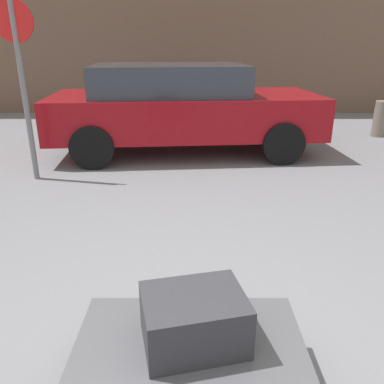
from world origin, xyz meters
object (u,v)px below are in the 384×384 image
(luggage_cart, at_px, (191,356))
(bollard_kerb_mid, at_px, (382,119))
(parked_car, at_px, (183,106))
(no_parking_sign, at_px, (23,73))
(suitcase_charcoal_rear_left, at_px, (195,319))
(bollard_kerb_near, at_px, (310,119))

(luggage_cart, height_order, bollard_kerb_mid, bollard_kerb_mid)
(parked_car, relative_size, bollard_kerb_mid, 6.43)
(parked_car, relative_size, no_parking_sign, 1.98)
(suitcase_charcoal_rear_left, relative_size, parked_car, 0.11)
(bollard_kerb_mid, bearing_deg, suitcase_charcoal_rear_left, -121.21)
(suitcase_charcoal_rear_left, bearing_deg, parked_car, 79.22)
(suitcase_charcoal_rear_left, height_order, parked_car, parked_car)
(no_parking_sign, bearing_deg, bollard_kerb_near, 30.28)
(parked_car, distance_m, bollard_kerb_near, 2.74)
(parked_car, bearing_deg, no_parking_sign, -143.75)
(luggage_cart, relative_size, suitcase_charcoal_rear_left, 2.33)
(luggage_cart, height_order, no_parking_sign, no_parking_sign)
(parked_car, distance_m, no_parking_sign, 2.50)
(suitcase_charcoal_rear_left, xyz_separation_m, parked_car, (-0.18, 4.92, 0.29))
(parked_car, height_order, bollard_kerb_near, parked_car)
(suitcase_charcoal_rear_left, distance_m, parked_car, 4.94)
(luggage_cart, relative_size, bollard_kerb_mid, 1.67)
(bollard_kerb_near, relative_size, no_parking_sign, 0.31)
(bollard_kerb_near, bearing_deg, bollard_kerb_mid, 0.00)
(bollard_kerb_near, xyz_separation_m, bollard_kerb_mid, (1.40, 0.00, 0.00))
(no_parking_sign, bearing_deg, luggage_cart, -58.94)
(luggage_cart, bearing_deg, parked_car, 91.84)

